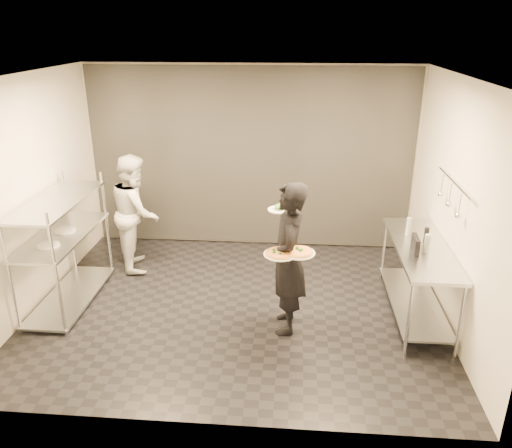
# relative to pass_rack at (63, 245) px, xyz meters

# --- Properties ---
(room_shell) EXTENTS (5.00, 4.00, 2.80)m
(room_shell) POSITION_rel_pass_rack_xyz_m (2.15, 1.18, 0.63)
(room_shell) COLOR black
(room_shell) RESTS_ON ground
(pass_rack) EXTENTS (0.60, 1.60, 1.50)m
(pass_rack) POSITION_rel_pass_rack_xyz_m (0.00, 0.00, 0.00)
(pass_rack) COLOR silver
(pass_rack) RESTS_ON ground
(prep_counter) EXTENTS (0.60, 1.80, 0.92)m
(prep_counter) POSITION_rel_pass_rack_xyz_m (4.33, 0.00, -0.14)
(prep_counter) COLOR silver
(prep_counter) RESTS_ON ground
(utensil_rail) EXTENTS (0.07, 1.20, 0.31)m
(utensil_rail) POSITION_rel_pass_rack_xyz_m (4.58, 0.00, 0.78)
(utensil_rail) COLOR silver
(utensil_rail) RESTS_ON room_shell
(waiter) EXTENTS (0.46, 0.67, 1.77)m
(waiter) POSITION_rel_pass_rack_xyz_m (2.79, -0.40, 0.12)
(waiter) COLOR black
(waiter) RESTS_ON ground
(chef) EXTENTS (0.83, 0.95, 1.67)m
(chef) POSITION_rel_pass_rack_xyz_m (0.60, 1.05, 0.06)
(chef) COLOR silver
(chef) RESTS_ON ground
(pizza_plate_near) EXTENTS (0.36, 0.36, 0.05)m
(pizza_plate_near) POSITION_rel_pass_rack_xyz_m (2.71, -0.64, 0.30)
(pizza_plate_near) COLOR silver
(pizza_plate_near) RESTS_ON waiter
(pizza_plate_far) EXTENTS (0.35, 0.35, 0.05)m
(pizza_plate_far) POSITION_rel_pass_rack_xyz_m (2.90, -0.62, 0.31)
(pizza_plate_far) COLOR silver
(pizza_plate_far) RESTS_ON waiter
(salad_plate) EXTENTS (0.27, 0.27, 0.07)m
(salad_plate) POSITION_rel_pass_rack_xyz_m (2.68, -0.14, 0.62)
(salad_plate) COLOR silver
(salad_plate) RESTS_ON waiter
(pos_monitor) EXTENTS (0.06, 0.27, 0.19)m
(pos_monitor) POSITION_rel_pass_rack_xyz_m (4.21, -0.19, 0.25)
(pos_monitor) COLOR black
(pos_monitor) RESTS_ON prep_counter
(bottle_green) EXTENTS (0.06, 0.06, 0.22)m
(bottle_green) POSITION_rel_pass_rack_xyz_m (4.24, 0.35, 0.26)
(bottle_green) COLOR gray
(bottle_green) RESTS_ON prep_counter
(bottle_clear) EXTENTS (0.06, 0.06, 0.22)m
(bottle_clear) POSITION_rel_pass_rack_xyz_m (4.34, -0.17, 0.26)
(bottle_clear) COLOR gray
(bottle_clear) RESTS_ON prep_counter
(bottle_dark) EXTENTS (0.06, 0.06, 0.19)m
(bottle_dark) POSITION_rel_pass_rack_xyz_m (4.39, 0.09, 0.25)
(bottle_dark) COLOR black
(bottle_dark) RESTS_ON prep_counter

